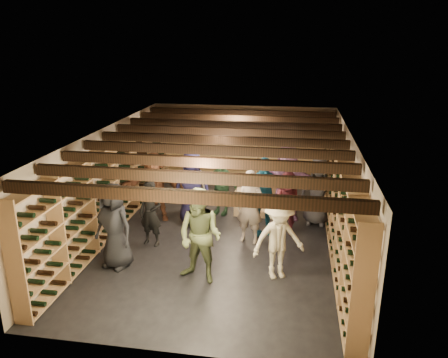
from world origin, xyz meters
The scene contains 23 objects.
ground centered at (0.00, 0.00, 0.00)m, with size 8.00×8.00×0.00m, color black.
walls centered at (0.00, 0.00, 1.20)m, with size 5.52×8.02×2.40m.
ceiling centered at (0.00, 0.00, 2.40)m, with size 5.50×8.00×0.01m, color beige.
ceiling_joists centered at (0.00, 0.00, 2.26)m, with size 5.40×7.12×0.18m.
wine_rack_left centered at (-2.57, 0.00, 1.08)m, with size 0.32×7.50×2.15m.
wine_rack_right centered at (2.57, 0.00, 1.08)m, with size 0.32×7.50×2.15m.
wine_rack_back centered at (0.00, 3.83, 1.07)m, with size 4.70×0.30×2.15m.
crate_stack_left centered at (0.40, 1.30, 0.34)m, with size 0.54×0.39×0.68m.
crate_stack_right centered at (0.98, 1.88, 0.34)m, with size 0.50×0.33×0.68m.
crate_loose centered at (0.97, 1.30, 0.09)m, with size 0.50×0.33×0.17m, color tan.
person_0 centered at (-1.83, -1.71, 0.87)m, with size 0.85×0.55×1.75m, color black.
person_1 centered at (-1.44, -0.69, 0.74)m, with size 0.54×0.35×1.48m, color black.
person_2 centered at (-0.06, -1.98, 0.91)m, with size 0.88×0.69×1.81m, color #4E5936.
person_3 centered at (1.36, -1.62, 0.78)m, with size 1.01×0.58×1.57m, color beige.
person_4 centered at (0.92, 0.30, 0.92)m, with size 1.07×0.45×1.83m, color #195C7C.
person_5 centered at (-1.78, 0.69, 0.86)m, with size 1.60×0.51×1.72m, color brown.
person_6 centered at (-0.79, 0.52, 0.92)m, with size 0.90×0.59×1.84m, color #1B1A40.
person_7 centered at (0.68, -0.20, 0.82)m, with size 0.60×0.39×1.65m, color gray.
person_8 centered at (1.51, 0.15, 0.78)m, with size 0.76×0.59×1.56m, color #4F1922.
person_9 centered at (-1.00, 1.29, 0.78)m, with size 1.01×0.58×1.56m, color beige.
person_10 centered at (-0.23, 1.30, 0.75)m, with size 0.88×0.37×1.50m, color #26492D.
person_11 centered at (1.43, 1.30, 0.95)m, with size 1.77×0.56×1.90m, color #966094.
person_12 centered at (2.18, 1.05, 0.84)m, with size 0.82×0.53×1.67m, color #3A383E.
Camera 1 is at (1.54, -9.07, 4.41)m, focal length 35.00 mm.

